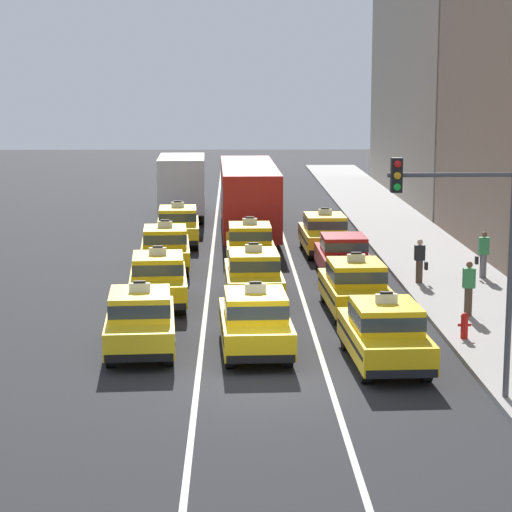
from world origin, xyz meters
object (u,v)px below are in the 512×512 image
(fire_hydrant, at_px, (464,324))
(traffic_light_pole, at_px, (469,237))
(taxi_left_nearest, at_px, (140,320))
(taxi_center_second, at_px, (253,274))
(taxi_center_third, at_px, (250,244))
(pedestrian_by_storefront, at_px, (483,255))
(pedestrian_near_crosswalk, at_px, (469,288))
(taxi_left_second, at_px, (158,278))
(taxi_right_fourth, at_px, (325,233))
(pedestrian_mid_block, at_px, (420,261))
(taxi_left_third, at_px, (165,247))
(taxi_left_fourth, at_px, (178,225))
(taxi_center_fifth, at_px, (249,192))
(taxi_center_nearest, at_px, (255,320))
(taxi_right_nearest, at_px, (385,332))
(taxi_right_second, at_px, (355,286))
(box_truck_left_fifth, at_px, (182,184))
(sedan_right_third, at_px, (343,255))
(bus_center_fourth, at_px, (249,195))

(fire_hydrant, distance_m, traffic_light_pole, 6.34)
(taxi_left_nearest, relative_size, taxi_center_second, 1.01)
(taxi_center_third, distance_m, pedestrian_by_storefront, 8.97)
(pedestrian_by_storefront, bearing_deg, traffic_light_pole, -105.15)
(pedestrian_near_crosswalk, bearing_deg, taxi_left_second, 166.13)
(taxi_center_third, bearing_deg, taxi_left_nearest, -104.02)
(taxi_right_fourth, relative_size, pedestrian_mid_block, 2.97)
(taxi_left_nearest, bearing_deg, taxi_center_third, 75.98)
(taxi_left_third, relative_size, taxi_left_fourth, 1.01)
(taxi_center_second, height_order, traffic_light_pole, traffic_light_pole)
(taxi_left_second, height_order, pedestrian_by_storefront, taxi_left_second)
(pedestrian_near_crosswalk, height_order, pedestrian_by_storefront, pedestrian_by_storefront)
(taxi_center_fifth, relative_size, pedestrian_by_storefront, 2.77)
(taxi_left_nearest, height_order, taxi_center_nearest, same)
(taxi_right_nearest, bearing_deg, pedestrian_by_storefront, 64.71)
(taxi_right_second, bearing_deg, box_truck_left_fifth, 106.30)
(taxi_left_third, bearing_deg, pedestrian_mid_block, -20.34)
(taxi_left_second, bearing_deg, taxi_center_third, 65.86)
(taxi_center_fifth, distance_m, taxi_right_second, 26.29)
(sedan_right_third, bearing_deg, box_truck_left_fifth, 112.42)
(taxi_center_nearest, distance_m, traffic_light_pole, 7.10)
(taxi_left_third, distance_m, taxi_center_second, 6.41)
(taxi_left_nearest, bearing_deg, taxi_center_fifth, 83.67)
(taxi_right_second, bearing_deg, taxi_left_fourth, 114.81)
(taxi_left_third, relative_size, bus_center_fourth, 0.41)
(taxi_left_fourth, xyz_separation_m, taxi_center_fifth, (3.30, 12.67, 0.00))
(taxi_left_third, bearing_deg, taxi_center_second, -59.49)
(pedestrian_near_crosswalk, bearing_deg, bus_center_fourth, 109.70)
(taxi_left_fourth, bearing_deg, taxi_right_nearest, -72.03)
(bus_center_fourth, distance_m, traffic_light_pole, 26.37)
(taxi_center_fifth, height_order, fire_hydrant, taxi_center_fifth)
(taxi_right_second, distance_m, pedestrian_near_crosswalk, 3.48)
(taxi_right_second, bearing_deg, sedan_right_third, 87.59)
(box_truck_left_fifth, height_order, bus_center_fourth, box_truck_left_fifth)
(bus_center_fourth, bearing_deg, sedan_right_third, -73.27)
(taxi_right_nearest, bearing_deg, taxi_center_fifth, 95.31)
(taxi_left_second, xyz_separation_m, box_truck_left_fifth, (-0.20, 20.65, 0.90))
(taxi_left_fourth, height_order, bus_center_fourth, bus_center_fourth)
(bus_center_fourth, distance_m, pedestrian_mid_block, 14.07)
(taxi_right_second, xyz_separation_m, pedestrian_mid_block, (2.75, 4.06, 0.04))
(taxi_left_third, bearing_deg, pedestrian_by_storefront, -12.15)
(taxi_center_fifth, distance_m, taxi_right_fourth, 15.45)
(taxi_center_second, height_order, pedestrian_near_crosswalk, taxi_center_second)
(pedestrian_near_crosswalk, bearing_deg, taxi_left_fourth, 123.40)
(taxi_right_second, bearing_deg, bus_center_fourth, 100.33)
(pedestrian_by_storefront, relative_size, fire_hydrant, 2.29)
(taxi_center_nearest, distance_m, taxi_right_nearest, 3.55)
(taxi_center_nearest, bearing_deg, taxi_right_fourth, 78.26)
(taxi_left_nearest, distance_m, taxi_right_nearest, 6.55)
(taxi_left_fourth, height_order, box_truck_left_fifth, box_truck_left_fifth)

